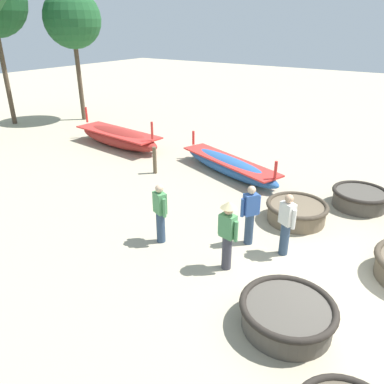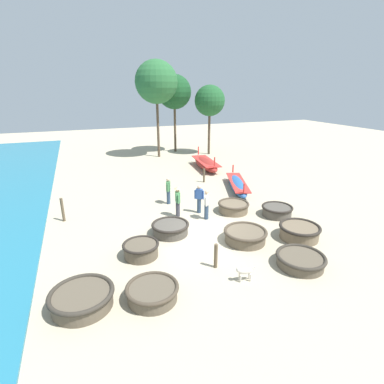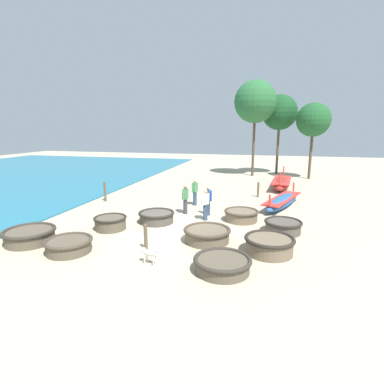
{
  "view_description": "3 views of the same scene",
  "coord_description": "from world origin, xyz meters",
  "px_view_note": "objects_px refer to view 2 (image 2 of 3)",
  "views": [
    {
      "loc": [
        -6.62,
        -0.76,
        5.1
      ],
      "look_at": [
        0.5,
        4.04,
        1.18
      ],
      "focal_mm": 35.0,
      "sensor_mm": 36.0,
      "label": 1
    },
    {
      "loc": [
        -4.88,
        -11.33,
        6.48
      ],
      "look_at": [
        0.66,
        3.11,
        1.05
      ],
      "focal_mm": 28.0,
      "sensor_mm": 36.0,
      "label": 2
    },
    {
      "loc": [
        3.74,
        -12.41,
        4.49
      ],
      "look_at": [
        -0.07,
        2.86,
        1.14
      ],
      "focal_mm": 28.0,
      "sensor_mm": 36.0,
      "label": 3
    }
  ],
  "objects_px": {
    "fisherman_hauling": "(168,190)",
    "mooring_post_shoreline": "(204,175)",
    "mooring_post_mid_beach": "(216,256)",
    "tree_leftmost": "(210,101)",
    "coracle_nearest": "(245,235)",
    "coracle_upturned": "(277,210)",
    "dog": "(244,272)",
    "coracle_front_left": "(82,298)",
    "fisherman_crouching": "(207,204)",
    "long_boat_red_hull": "(206,164)",
    "tree_right_mid": "(174,92)",
    "coracle_far_left": "(301,260)",
    "fisherman_by_coracle": "(178,199)",
    "fisherman_standing_left": "(199,198)",
    "coracle_tilted": "(233,207)",
    "coracle_weathered": "(170,228)",
    "coracle_front_right": "(299,231)",
    "coracle_beside_post": "(152,292)",
    "long_boat_ochre_hull": "(238,185)",
    "coracle_center": "(141,249)",
    "mooring_post_inland": "(63,210)",
    "tree_left_mid": "(156,82)"
  },
  "relations": [
    {
      "from": "coracle_tilted",
      "to": "coracle_upturned",
      "type": "xyz_separation_m",
      "value": [
        1.93,
        -1.26,
        -0.01
      ]
    },
    {
      "from": "coracle_front_right",
      "to": "long_boat_ochre_hull",
      "type": "xyz_separation_m",
      "value": [
        0.76,
        7.03,
        -0.01
      ]
    },
    {
      "from": "mooring_post_mid_beach",
      "to": "tree_leftmost",
      "type": "height_order",
      "value": "tree_leftmost"
    },
    {
      "from": "coracle_upturned",
      "to": "tree_right_mid",
      "type": "xyz_separation_m",
      "value": [
        0.16,
        17.95,
        5.7
      ]
    },
    {
      "from": "coracle_weathered",
      "to": "coracle_front_right",
      "type": "xyz_separation_m",
      "value": [
        5.31,
        -2.48,
        0.05
      ]
    },
    {
      "from": "tree_left_mid",
      "to": "mooring_post_mid_beach",
      "type": "bearing_deg",
      "value": -98.8
    },
    {
      "from": "coracle_far_left",
      "to": "fisherman_crouching",
      "type": "xyz_separation_m",
      "value": [
        -1.62,
        5.25,
        0.58
      ]
    },
    {
      "from": "coracle_tilted",
      "to": "fisherman_standing_left",
      "type": "height_order",
      "value": "fisherman_standing_left"
    },
    {
      "from": "coracle_front_right",
      "to": "dog",
      "type": "bearing_deg",
      "value": -154.61
    },
    {
      "from": "coracle_tilted",
      "to": "dog",
      "type": "xyz_separation_m",
      "value": [
        -2.62,
        -5.61,
        0.07
      ]
    },
    {
      "from": "long_boat_red_hull",
      "to": "tree_right_mid",
      "type": "height_order",
      "value": "tree_right_mid"
    },
    {
      "from": "coracle_weathered",
      "to": "tree_left_mid",
      "type": "relative_size",
      "value": 0.2
    },
    {
      "from": "long_boat_red_hull",
      "to": "mooring_post_inland",
      "type": "distance_m",
      "value": 12.94
    },
    {
      "from": "coracle_upturned",
      "to": "fisherman_standing_left",
      "type": "bearing_deg",
      "value": 153.49
    },
    {
      "from": "coracle_weathered",
      "to": "coracle_beside_post",
      "type": "bearing_deg",
      "value": -114.39
    },
    {
      "from": "fisherman_by_coracle",
      "to": "fisherman_hauling",
      "type": "bearing_deg",
      "value": 88.0
    },
    {
      "from": "dog",
      "to": "mooring_post_shoreline",
      "type": "relative_size",
      "value": 0.68
    },
    {
      "from": "coracle_front_right",
      "to": "tree_right_mid",
      "type": "height_order",
      "value": "tree_right_mid"
    },
    {
      "from": "mooring_post_mid_beach",
      "to": "mooring_post_shoreline",
      "type": "bearing_deg",
      "value": 69.19
    },
    {
      "from": "coracle_front_left",
      "to": "coracle_weathered",
      "type": "bearing_deg",
      "value": 42.84
    },
    {
      "from": "fisherman_crouching",
      "to": "mooring_post_mid_beach",
      "type": "xyz_separation_m",
      "value": [
        -1.44,
        -4.18,
        -0.34
      ]
    },
    {
      "from": "coracle_far_left",
      "to": "tree_leftmost",
      "type": "distance_m",
      "value": 21.05
    },
    {
      "from": "coracle_nearest",
      "to": "coracle_beside_post",
      "type": "bearing_deg",
      "value": -154.38
    },
    {
      "from": "coracle_front_right",
      "to": "long_boat_red_hull",
      "type": "relative_size",
      "value": 0.38
    },
    {
      "from": "long_boat_ochre_hull",
      "to": "tree_right_mid",
      "type": "distance_m",
      "value": 14.54
    },
    {
      "from": "long_boat_red_hull",
      "to": "mooring_post_shoreline",
      "type": "relative_size",
      "value": 4.88
    },
    {
      "from": "coracle_front_right",
      "to": "fisherman_standing_left",
      "type": "relative_size",
      "value": 1.17
    },
    {
      "from": "coracle_center",
      "to": "fisherman_by_coracle",
      "type": "relative_size",
      "value": 0.88
    },
    {
      "from": "tree_leftmost",
      "to": "mooring_post_shoreline",
      "type": "bearing_deg",
      "value": -116.07
    },
    {
      "from": "long_boat_red_hull",
      "to": "fisherman_standing_left",
      "type": "relative_size",
      "value": 3.11
    },
    {
      "from": "fisherman_crouching",
      "to": "fisherman_standing_left",
      "type": "bearing_deg",
      "value": 92.41
    },
    {
      "from": "coracle_center",
      "to": "mooring_post_shoreline",
      "type": "height_order",
      "value": "mooring_post_shoreline"
    },
    {
      "from": "coracle_upturned",
      "to": "dog",
      "type": "bearing_deg",
      "value": -136.27
    },
    {
      "from": "coracle_nearest",
      "to": "mooring_post_shoreline",
      "type": "height_order",
      "value": "mooring_post_shoreline"
    },
    {
      "from": "coracle_front_left",
      "to": "fisherman_crouching",
      "type": "height_order",
      "value": "fisherman_crouching"
    },
    {
      "from": "long_boat_red_hull",
      "to": "coracle_front_right",
      "type": "bearing_deg",
      "value": -94.2
    },
    {
      "from": "coracle_upturned",
      "to": "coracle_center",
      "type": "bearing_deg",
      "value": -169.27
    },
    {
      "from": "coracle_beside_post",
      "to": "fisherman_crouching",
      "type": "relative_size",
      "value": 1.1
    },
    {
      "from": "coracle_far_left",
      "to": "coracle_beside_post",
      "type": "bearing_deg",
      "value": 178.43
    },
    {
      "from": "fisherman_hauling",
      "to": "fisherman_crouching",
      "type": "xyz_separation_m",
      "value": [
        1.2,
        -2.78,
        0.0
      ]
    },
    {
      "from": "coracle_upturned",
      "to": "long_boat_red_hull",
      "type": "distance_m",
      "value": 10.28
    },
    {
      "from": "coracle_far_left",
      "to": "mooring_post_mid_beach",
      "type": "bearing_deg",
      "value": 160.67
    },
    {
      "from": "mooring_post_shoreline",
      "to": "tree_right_mid",
      "type": "bearing_deg",
      "value": 82.53
    },
    {
      "from": "fisherman_hauling",
      "to": "dog",
      "type": "xyz_separation_m",
      "value": [
        0.33,
        -8.07,
        -0.46
      ]
    },
    {
      "from": "coracle_upturned",
      "to": "fisherman_crouching",
      "type": "height_order",
      "value": "fisherman_crouching"
    },
    {
      "from": "fisherman_by_coracle",
      "to": "tree_right_mid",
      "type": "xyz_separation_m",
      "value": [
        5.11,
        16.15,
        5.04
      ]
    },
    {
      "from": "fisherman_by_coracle",
      "to": "tree_right_mid",
      "type": "relative_size",
      "value": 0.22
    },
    {
      "from": "coracle_front_left",
      "to": "fisherman_by_coracle",
      "type": "relative_size",
      "value": 1.2
    },
    {
      "from": "fisherman_hauling",
      "to": "mooring_post_shoreline",
      "type": "bearing_deg",
      "value": 40.99
    },
    {
      "from": "coracle_weathered",
      "to": "long_boat_ochre_hull",
      "type": "distance_m",
      "value": 7.59
    }
  ]
}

